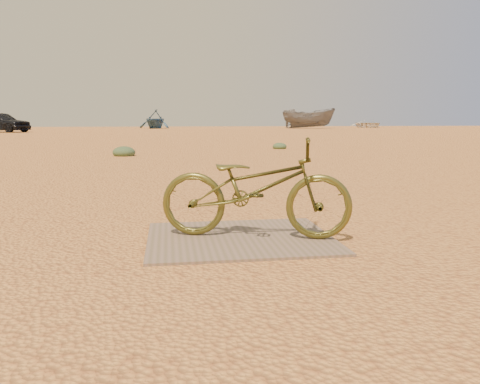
{
  "coord_description": "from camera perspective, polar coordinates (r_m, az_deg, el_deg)",
  "views": [
    {
      "loc": [
        -0.32,
        -3.83,
        1.04
      ],
      "look_at": [
        0.28,
        0.07,
        0.42
      ],
      "focal_mm": 35.0,
      "sensor_mm": 36.0,
      "label": 1
    }
  ],
  "objects": [
    {
      "name": "ground",
      "position": [
        3.98,
        -3.84,
        -6.17
      ],
      "size": [
        120.0,
        120.0,
        0.0
      ],
      "primitive_type": "plane",
      "color": "#E8A24F",
      "rests_on": "ground"
    },
    {
      "name": "plywood_board",
      "position": [
        4.08,
        0.0,
        -5.62
      ],
      "size": [
        1.59,
        1.32,
        0.02
      ],
      "primitive_type": "cube",
      "color": "#7D6656",
      "rests_on": "ground"
    },
    {
      "name": "bicycle",
      "position": [
        4.0,
        1.89,
        0.53
      ],
      "size": [
        1.73,
        0.99,
        0.86
      ],
      "primitive_type": "imported",
      "rotation": [
        0.0,
        0.0,
        1.29
      ],
      "color": "brown",
      "rests_on": "plywood_board"
    },
    {
      "name": "car",
      "position": [
        40.9,
        -27.19,
        7.62
      ],
      "size": [
        5.0,
        3.68,
        1.58
      ],
      "primitive_type": "imported",
      "rotation": [
        0.0,
        0.0,
        1.13
      ],
      "color": "black",
      "rests_on": "ground"
    },
    {
      "name": "boat_far_left",
      "position": [
        51.07,
        -10.32,
        8.77
      ],
      "size": [
        4.58,
        4.86,
        2.03
      ],
      "primitive_type": "imported",
      "rotation": [
        0.0,
        0.0,
        -0.4
      ],
      "color": "#335779",
      "rests_on": "ground"
    },
    {
      "name": "boat_mid_right",
      "position": [
        51.01,
        8.35,
        8.88
      ],
      "size": [
        5.92,
        3.49,
        2.15
      ],
      "primitive_type": "imported",
      "rotation": [
        0.0,
        0.0,
        1.3
      ],
      "color": "slate",
      "rests_on": "ground"
    },
    {
      "name": "boat_far_right",
      "position": [
        57.43,
        15.42,
        8.03
      ],
      "size": [
        3.6,
        4.69,
        0.9
      ],
      "primitive_type": "imported",
      "rotation": [
        0.0,
        0.0,
        0.12
      ],
      "color": "silver",
      "rests_on": "ground"
    },
    {
      "name": "kale_a",
      "position": [
        13.61,
        -13.95,
        4.31
      ],
      "size": [
        0.63,
        0.63,
        0.35
      ],
      "primitive_type": "ellipsoid",
      "color": "#476040",
      "rests_on": "ground"
    },
    {
      "name": "kale_b",
      "position": [
        16.38,
        4.85,
        5.27
      ],
      "size": [
        0.49,
        0.49,
        0.27
      ],
      "primitive_type": "ellipsoid",
      "color": "#476040",
      "rests_on": "ground"
    }
  ]
}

